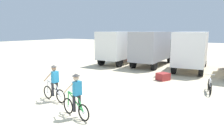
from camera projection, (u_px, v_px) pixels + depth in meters
ground_plane at (56, 109)px, 9.17m from camera, size 120.00×120.00×0.00m
box_truck_white_box at (121, 46)px, 21.87m from camera, size 2.82×6.89×3.35m
box_truck_grey_hauler at (153, 47)px, 20.34m from camera, size 2.68×6.85×3.35m
box_truck_avon_van at (192, 49)px, 17.91m from camera, size 3.14×6.98×3.35m
cyclist_orange_shirt at (54, 84)px, 10.10m from camera, size 1.73×0.52×1.82m
cyclist_cowboy_hat at (76, 97)px, 8.14m from camera, size 1.71×0.56×1.82m
bicycle_spare at (210, 86)px, 11.58m from camera, size 0.58×1.70×0.97m
supply_crate at (163, 77)px, 14.52m from camera, size 0.96×1.02×0.52m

